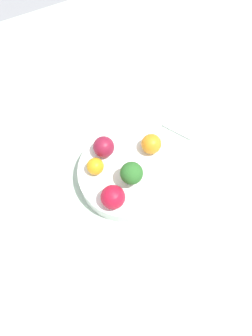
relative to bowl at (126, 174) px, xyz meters
The scene contains 9 objects.
ground_plane 0.04m from the bowl, ahead, with size 6.00×6.00×0.00m, color gray.
table_surface 0.03m from the bowl, ahead, with size 1.20×1.20×0.02m.
bowl is the anchor object (origin of this frame).
broccoli 0.06m from the bowl, behind, with size 0.05×0.05×0.06m.
apple_red 0.09m from the bowl, 134.65° to the left, with size 0.05×0.05×0.05m.
apple_green 0.08m from the bowl, 22.49° to the left, with size 0.05×0.05×0.05m.
orange_front 0.09m from the bowl, 71.62° to the right, with size 0.04×0.04×0.04m.
orange_back 0.08m from the bowl, 64.74° to the left, with size 0.04×0.04×0.04m.
spoon 0.18m from the bowl, 70.52° to the right, with size 0.07×0.05×0.01m.
Camera 1 is at (-0.26, 0.12, 0.71)m, focal length 35.00 mm.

